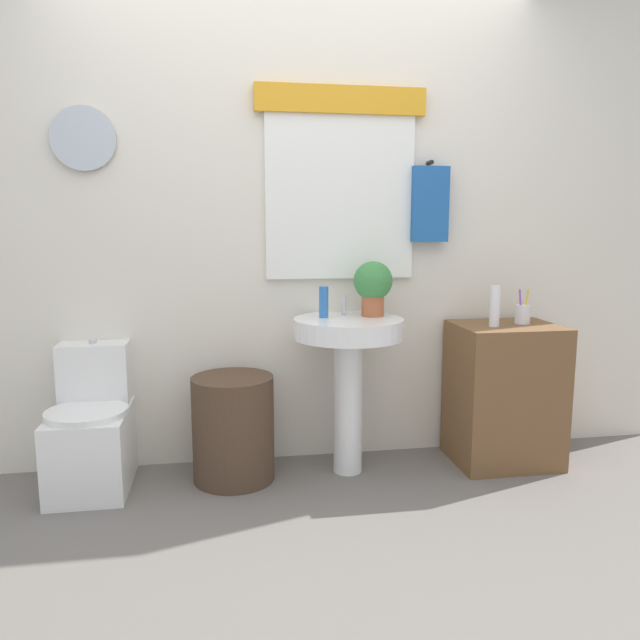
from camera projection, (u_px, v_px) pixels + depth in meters
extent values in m
plane|color=slate|center=(333.00, 563.00, 2.29)|extent=(8.00, 8.00, 0.00)
cube|color=silver|center=(295.00, 222.00, 3.21)|extent=(4.40, 0.10, 2.60)
cube|color=white|center=(340.00, 197.00, 3.16)|extent=(0.80, 0.03, 0.86)
cube|color=gold|center=(341.00, 100.00, 3.07)|extent=(0.90, 0.04, 0.14)
cylinder|color=silver|center=(83.00, 139.00, 2.91)|extent=(0.31, 0.03, 0.31)
cylinder|color=black|center=(430.00, 163.00, 3.20)|extent=(0.02, 0.06, 0.02)
cube|color=#235BA3|center=(430.00, 204.00, 3.21)|extent=(0.20, 0.05, 0.40)
cube|color=white|center=(92.00, 450.00, 2.92)|extent=(0.36, 0.50, 0.39)
cylinder|color=white|center=(86.00, 413.00, 2.83)|extent=(0.38, 0.38, 0.03)
cube|color=white|center=(95.00, 373.00, 3.03)|extent=(0.34, 0.18, 0.31)
cylinder|color=silver|center=(93.00, 341.00, 3.01)|extent=(0.04, 0.04, 0.02)
cylinder|color=#4C3828|center=(233.00, 428.00, 3.02)|extent=(0.41, 0.41, 0.54)
cylinder|color=white|center=(348.00, 405.00, 3.10)|extent=(0.15, 0.15, 0.72)
cylinder|color=white|center=(349.00, 328.00, 3.04)|extent=(0.56, 0.56, 0.10)
cylinder|color=silver|center=(344.00, 306.00, 3.14)|extent=(0.03, 0.03, 0.10)
cube|color=brown|center=(504.00, 394.00, 3.24)|extent=(0.54, 0.44, 0.76)
cylinder|color=#2D6BB7|center=(324.00, 302.00, 3.05)|extent=(0.05, 0.05, 0.16)
cylinder|color=#AD5B38|center=(373.00, 306.00, 3.10)|extent=(0.12, 0.12, 0.10)
sphere|color=#3D8442|center=(373.00, 281.00, 3.08)|extent=(0.20, 0.20, 0.20)
cylinder|color=white|center=(495.00, 306.00, 3.10)|extent=(0.05, 0.05, 0.21)
cylinder|color=silver|center=(522.00, 314.00, 3.20)|extent=(0.08, 0.08, 0.10)
cylinder|color=yellow|center=(526.00, 306.00, 3.20)|extent=(0.01, 0.04, 0.18)
cylinder|color=purple|center=(521.00, 306.00, 3.19)|extent=(0.02, 0.03, 0.18)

